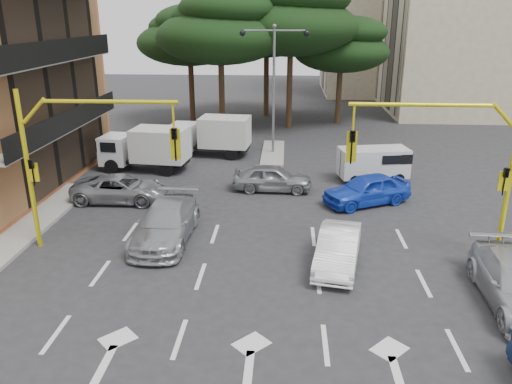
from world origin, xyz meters
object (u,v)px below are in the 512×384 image
Objects in this scene: car_silver_cross_a at (121,189)px; van_white at (373,164)px; car_blue_compact at (367,189)px; signal_mast_right at (460,155)px; street_lamp_center at (274,67)px; signal_mast_left at (73,149)px; box_truck_a at (146,149)px; box_truck_b at (211,136)px; car_silver_wagon at (166,223)px; car_white_hatch at (338,248)px; car_silver_cross_b at (272,178)px.

car_silver_cross_a is 1.25× the size of van_white.
car_silver_cross_a is at bearing -114.67° from car_blue_compact.
car_silver_cross_a is at bearing 159.98° from signal_mast_right.
street_lamp_center is 12.36m from car_silver_cross_a.
car_blue_compact is at bearing 25.11° from signal_mast_left.
box_truck_a reaches higher than car_silver_cross_a.
street_lamp_center is at bearing 115.91° from signal_mast_right.
car_silver_wagon is at bearing -173.99° from box_truck_b.
signal_mast_left reaches higher than car_blue_compact.
box_truck_b reaches higher than car_silver_wagon.
car_blue_compact is 0.84× the size of box_truck_b.
signal_mast_right reaches higher than car_silver_cross_a.
box_truck_b is (-6.63, 14.39, 0.58)m from car_white_hatch.
box_truck_b reaches higher than van_white.
box_truck_b is (-3.90, -0.50, -4.19)m from street_lamp_center.
car_white_hatch reaches higher than car_silver_cross_a.
van_white is 0.72× the size of box_truck_a.
street_lamp_center reaches higher than signal_mast_right.
car_silver_wagon is 9.84m from box_truck_a.
car_white_hatch is at bearing -13.70° from car_silver_wagon.
box_truck_b is (-4.07, 6.50, 0.56)m from car_silver_cross_b.
street_lamp_center reaches higher than box_truck_b.
van_white is at bearing 36.22° from signal_mast_left.
car_white_hatch is at bearing -43.35° from car_blue_compact.
signal_mast_right is at bearing -119.95° from box_truck_a.
signal_mast_right is 10.17m from car_silver_cross_b.
box_truck_a is at bearing 144.09° from signal_mast_right.
box_truck_a is (-7.13, -3.92, -4.20)m from street_lamp_center.
signal_mast_left is 1.51× the size of car_white_hatch.
car_blue_compact is at bearing -23.55° from van_white.
car_silver_cross_b is (-4.48, 1.64, -0.04)m from car_blue_compact.
signal_mast_left is 1.20× the size of box_truck_a.
box_truck_b reaches higher than box_truck_a.
car_silver_cross_b is at bearing -79.89° from van_white.
box_truck_a is (-0.13, 5.06, 0.61)m from car_silver_cross_a.
car_silver_cross_b is (7.17, 1.98, 0.05)m from car_silver_cross_a.
van_white is (12.30, 9.01, -2.98)m from signal_mast_left.
car_blue_compact is at bearing -105.89° from box_truck_a.
street_lamp_center is 1.85× the size of car_blue_compact.
box_truck_b is (-9.40, 4.50, 0.33)m from van_white.
car_blue_compact is 9.60m from car_silver_wagon.
street_lamp_center is (6.80, 14.01, 1.54)m from signal_mast_left.
car_blue_compact is (-2.16, 5.37, -3.17)m from signal_mast_right.
signal_mast_left is at bearing -172.20° from box_truck_a.
car_silver_cross_a is (-7.00, -8.98, -4.80)m from street_lamp_center.
van_white is at bearing -67.93° from car_silver_cross_b.
signal_mast_right is 17.41m from box_truck_a.
car_silver_wagon reaches higher than car_white_hatch.
signal_mast_right is 13.61m from signal_mast_left.
car_white_hatch is 6.54m from car_blue_compact.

